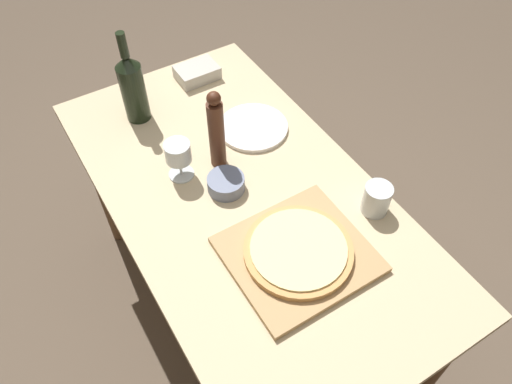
{
  "coord_description": "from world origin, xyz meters",
  "views": [
    {
      "loc": [
        -0.46,
        -0.82,
        1.88
      ],
      "look_at": [
        0.01,
        -0.06,
        0.8
      ],
      "focal_mm": 35.0,
      "sensor_mm": 36.0,
      "label": 1
    }
  ],
  "objects_px": {
    "wine_bottle": "(132,87)",
    "wine_glass": "(178,154)",
    "pepper_mill": "(218,131)",
    "pizza": "(298,250)",
    "small_bowl": "(226,183)"
  },
  "relations": [
    {
      "from": "pepper_mill",
      "to": "wine_bottle",
      "type": "bearing_deg",
      "value": 111.93
    },
    {
      "from": "wine_bottle",
      "to": "wine_glass",
      "type": "distance_m",
      "value": 0.31
    },
    {
      "from": "pizza",
      "to": "wine_bottle",
      "type": "height_order",
      "value": "wine_bottle"
    },
    {
      "from": "wine_glass",
      "to": "small_bowl",
      "type": "relative_size",
      "value": 1.16
    },
    {
      "from": "pepper_mill",
      "to": "wine_glass",
      "type": "height_order",
      "value": "pepper_mill"
    },
    {
      "from": "pepper_mill",
      "to": "wine_glass",
      "type": "relative_size",
      "value": 2.14
    },
    {
      "from": "pizza",
      "to": "wine_bottle",
      "type": "relative_size",
      "value": 0.91
    },
    {
      "from": "wine_glass",
      "to": "small_bowl",
      "type": "height_order",
      "value": "wine_glass"
    },
    {
      "from": "wine_bottle",
      "to": "pepper_mill",
      "type": "bearing_deg",
      "value": -68.07
    },
    {
      "from": "pizza",
      "to": "pepper_mill",
      "type": "bearing_deg",
      "value": 91.15
    },
    {
      "from": "wine_bottle",
      "to": "wine_glass",
      "type": "bearing_deg",
      "value": -89.06
    },
    {
      "from": "pizza",
      "to": "wine_glass",
      "type": "xyz_separation_m",
      "value": [
        -0.13,
        0.43,
        0.06
      ]
    },
    {
      "from": "wine_bottle",
      "to": "pepper_mill",
      "type": "xyz_separation_m",
      "value": [
        0.13,
        -0.33,
        0.01
      ]
    },
    {
      "from": "wine_bottle",
      "to": "pepper_mill",
      "type": "height_order",
      "value": "wine_bottle"
    },
    {
      "from": "wine_bottle",
      "to": "small_bowl",
      "type": "height_order",
      "value": "wine_bottle"
    }
  ]
}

